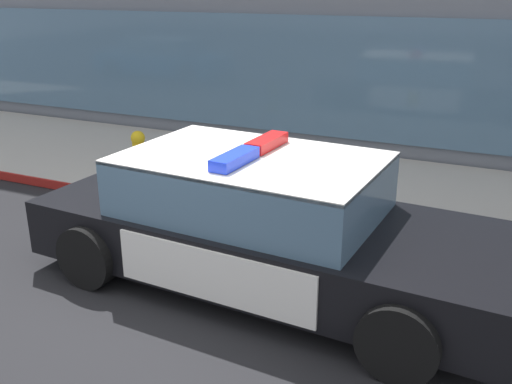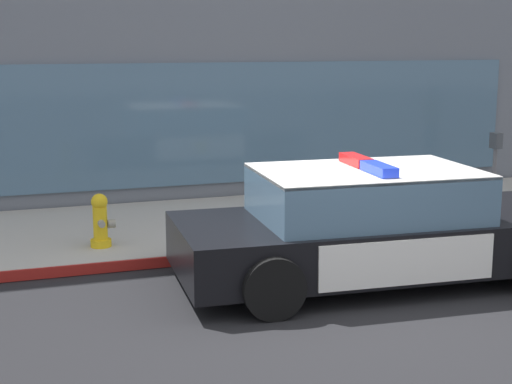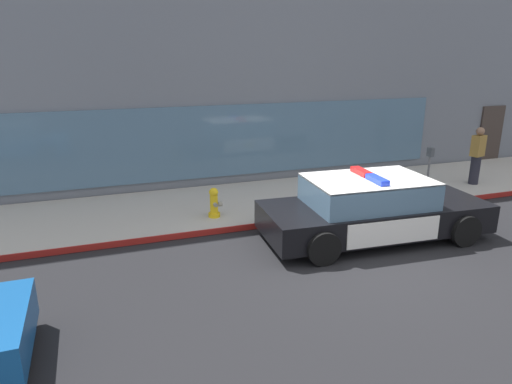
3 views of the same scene
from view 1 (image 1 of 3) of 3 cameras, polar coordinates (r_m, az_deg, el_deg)
ground at (r=6.23m, az=-8.38°, el=-9.25°), size 48.00×48.00×0.00m
sidewalk at (r=9.12m, az=3.71°, el=1.11°), size 48.00×3.42×0.15m
curb_red_paint at (r=7.63m, az=-0.97°, el=-2.70°), size 28.80×0.04×0.14m
police_cruiser at (r=5.97m, az=0.75°, el=-3.05°), size 5.03×2.33×1.49m
fire_hydrant at (r=9.18m, az=-11.47°, el=3.67°), size 0.34×0.39×0.73m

